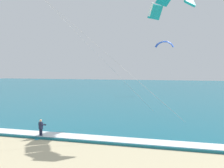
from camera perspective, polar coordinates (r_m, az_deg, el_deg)
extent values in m
cube|color=#146075|center=(80.42, 9.19, -1.01)|extent=(200.00, 120.00, 0.20)
cube|color=white|center=(23.31, -7.70, -11.27)|extent=(200.00, 1.68, 0.04)
ellipsoid|color=#239EC6|center=(24.13, -15.25, -11.32)|extent=(0.84, 1.47, 0.05)
cube|color=black|center=(24.32, -14.96, -11.10)|extent=(0.17, 0.10, 0.04)
cube|color=black|center=(23.93, -15.55, -11.35)|extent=(0.17, 0.10, 0.04)
cylinder|color=#191E38|center=(24.11, -15.42, -10.37)|extent=(0.14, 0.14, 0.84)
cylinder|color=#191E38|center=(23.97, -15.10, -10.45)|extent=(0.14, 0.14, 0.84)
cube|color=#191E38|center=(23.88, -15.29, -8.73)|extent=(0.38, 0.29, 0.60)
sphere|color=tan|center=(23.79, -15.31, -7.70)|extent=(0.22, 0.22, 0.22)
cylinder|color=#191E38|center=(24.11, -15.29, -8.50)|extent=(0.24, 0.51, 0.22)
cylinder|color=#191E38|center=(23.84, -14.71, -8.62)|extent=(0.24, 0.51, 0.22)
cylinder|color=black|center=(24.12, -14.61, -8.48)|extent=(0.54, 0.20, 0.04)
cube|color=#3F3F42|center=(24.00, -15.07, -9.21)|extent=(0.14, 0.11, 0.10)
cube|color=teal|center=(30.46, 9.40, 15.26)|extent=(1.80, 1.38, 1.69)
cube|color=white|center=(30.26, 8.45, 15.82)|extent=(0.72, 0.92, 1.39)
cylinder|color=#B2B2B7|center=(23.30, 0.60, 5.10)|extent=(12.29, 4.25, 11.22)
cylinder|color=#B2B2B7|center=(26.17, -1.58, 4.90)|extent=(8.90, 9.26, 11.22)
cube|color=blue|center=(62.56, 9.73, 8.28)|extent=(1.02, 0.83, 1.05)
cube|color=white|center=(62.88, 9.71, 8.42)|extent=(0.64, 0.24, 0.83)
cube|color=blue|center=(62.39, 10.48, 8.87)|extent=(1.16, 0.89, 0.84)
cube|color=white|center=(62.71, 10.46, 9.01)|extent=(0.88, 0.29, 0.54)
cube|color=blue|center=(62.39, 11.43, 9.07)|extent=(1.08, 0.92, 0.44)
cube|color=white|center=(62.72, 11.40, 9.20)|extent=(0.93, 0.30, 0.13)
cube|color=blue|center=(62.57, 12.35, 8.83)|extent=(0.94, 0.92, 0.84)
cube|color=white|center=(62.89, 12.32, 8.97)|extent=(0.85, 0.28, 0.54)
cube|color=blue|center=(62.88, 13.04, 8.22)|extent=(0.80, 0.88, 1.05)
cube|color=white|center=(63.20, 13.01, 8.36)|extent=(0.62, 0.23, 0.83)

